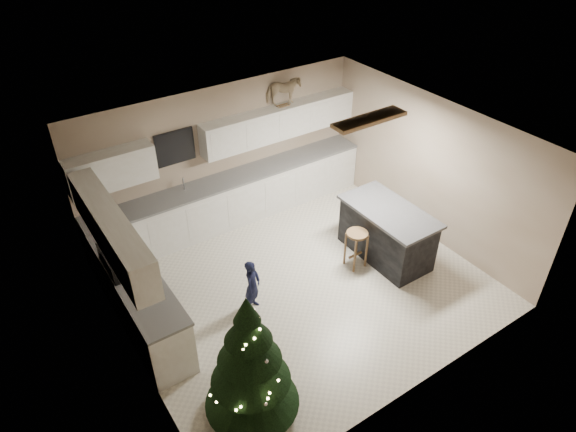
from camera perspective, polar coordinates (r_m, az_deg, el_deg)
The scene contains 8 objects.
ground_plane at distance 8.53m, azimuth 1.32°, elevation -7.47°, with size 5.50×5.50×0.00m, color beige.
room_shell at distance 7.47m, azimuth 1.64°, elevation 2.55°, with size 5.52×5.02×2.61m.
cabinetry at distance 8.85m, azimuth -9.63°, elevation 0.04°, with size 5.50×3.20×2.00m.
island at distance 8.96m, azimuth 10.90°, elevation -1.82°, with size 0.90×1.70×0.95m.
bar_stool at distance 8.63m, azimuth 7.63°, elevation -2.75°, with size 0.36×0.36×0.69m.
christmas_tree at distance 6.34m, azimuth -4.21°, elevation -16.55°, with size 1.22×1.18×1.96m.
toddler at distance 7.83m, azimuth -3.96°, elevation -7.74°, with size 0.33×0.22×0.90m, color black.
rocking_horse at distance 9.55m, azimuth -0.54°, elevation 13.70°, with size 0.69×0.49×0.55m.
Camera 1 is at (-3.67, -5.11, 5.76)m, focal length 32.00 mm.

